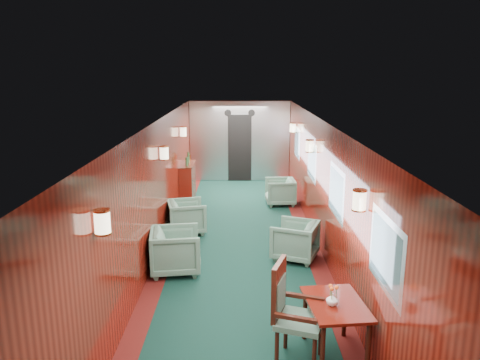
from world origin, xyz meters
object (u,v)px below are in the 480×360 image
(dining_table, at_px, (335,311))
(armchair_left_far, at_px, (187,217))
(credenza, at_px, (188,182))
(armchair_right_far, at_px, (280,192))
(armchair_right_near, at_px, (295,240))
(armchair_left_near, at_px, (176,251))
(side_chair, at_px, (290,309))

(dining_table, xyz_separation_m, armchair_left_far, (-2.19, 4.29, -0.23))
(credenza, height_order, armchair_right_far, credenza)
(dining_table, relative_size, armchair_left_far, 1.30)
(armchair_right_near, bearing_deg, dining_table, 24.22)
(credenza, xyz_separation_m, armchair_left_far, (0.24, -2.47, -0.15))
(armchair_left_far, distance_m, armchair_right_far, 2.95)
(armchair_right_near, bearing_deg, credenza, -127.17)
(dining_table, xyz_separation_m, armchair_right_near, (-0.12, 2.92, -0.23))
(dining_table, bearing_deg, armchair_left_near, 126.50)
(side_chair, distance_m, credenza, 7.09)
(armchair_right_near, xyz_separation_m, armchair_right_far, (0.03, 3.44, -0.01))
(side_chair, height_order, armchair_right_near, side_chair)
(dining_table, relative_size, side_chair, 0.81)
(armchair_right_near, height_order, armchair_right_far, armchair_right_near)
(armchair_right_far, bearing_deg, side_chair, -6.66)
(dining_table, height_order, side_chair, side_chair)
(side_chair, height_order, credenza, credenza)
(credenza, distance_m, armchair_left_far, 2.49)
(credenza, distance_m, armchair_left_near, 4.40)
(credenza, relative_size, armchair_right_near, 1.64)
(side_chair, distance_m, armchair_left_far, 4.68)
(credenza, xyz_separation_m, armchair_right_near, (2.31, -3.84, -0.15))
(armchair_left_near, bearing_deg, credenza, -4.34)
(armchair_left_near, distance_m, armchair_right_near, 2.12)
(side_chair, height_order, armchair_right_far, side_chair)
(armchair_left_near, bearing_deg, armchair_right_near, -82.86)
(side_chair, height_order, armchair_left_near, side_chair)
(side_chair, bearing_deg, dining_table, 26.76)
(side_chair, xyz_separation_m, armchair_left_near, (-1.64, 2.44, -0.28))
(armchair_left_far, height_order, armchair_right_far, armchair_left_far)
(armchair_left_near, relative_size, armchair_left_far, 1.09)
(credenza, height_order, armchair_left_far, credenza)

